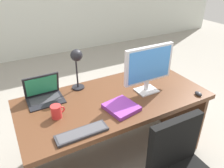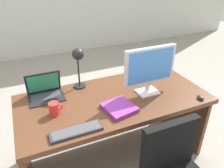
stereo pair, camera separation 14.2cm
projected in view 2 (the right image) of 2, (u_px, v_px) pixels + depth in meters
ground at (76, 90)px, 3.56m from camera, size 12.00×12.00×0.00m
desk at (112, 112)px, 2.13m from camera, size 1.72×0.82×0.74m
monitor at (150, 67)px, 1.95m from camera, size 0.50×0.16×0.45m
laptop at (45, 89)px, 2.00m from camera, size 0.31×0.24×0.23m
keyboard at (76, 131)px, 1.58m from camera, size 0.38×0.11×0.02m
mouse at (201, 98)px, 1.96m from camera, size 0.04×0.08×0.03m
desk_lamp at (78, 60)px, 2.01m from camera, size 0.12×0.15×0.41m
book at (119, 108)px, 1.83m from camera, size 0.28×0.29×0.04m
coffee_mug at (54, 109)px, 1.75m from camera, size 0.11×0.08×0.11m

